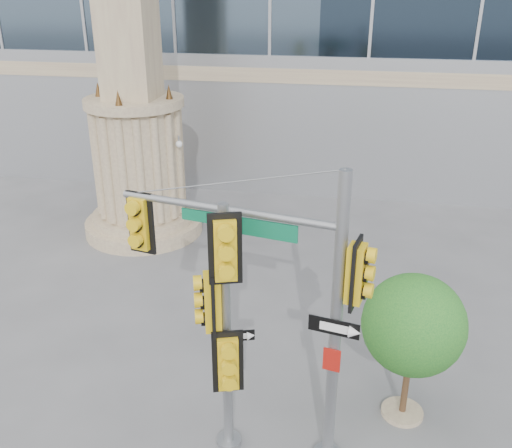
# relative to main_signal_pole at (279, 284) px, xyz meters

# --- Properties ---
(ground) EXTENTS (120.00, 120.00, 0.00)m
(ground) POSITION_rel_main_signal_pole_xyz_m (-0.55, 0.77, -3.82)
(ground) COLOR #545456
(ground) RESTS_ON ground
(monument) EXTENTS (4.40, 4.40, 16.60)m
(monument) POSITION_rel_main_signal_pole_xyz_m (-6.55, 9.77, 1.70)
(monument) COLOR gray
(monument) RESTS_ON ground
(main_signal_pole) EXTENTS (4.72, 1.38, 6.17)m
(main_signal_pole) POSITION_rel_main_signal_pole_xyz_m (0.00, 0.00, 0.00)
(main_signal_pole) COLOR slate
(main_signal_pole) RESTS_ON ground
(secondary_signal_pole) EXTENTS (1.02, 0.73, 5.44)m
(secondary_signal_pole) POSITION_rel_main_signal_pole_xyz_m (-0.99, -0.36, -0.63)
(secondary_signal_pole) COLOR slate
(secondary_signal_pole) RESTS_ON ground
(street_tree) EXTENTS (2.22, 2.17, 3.46)m
(street_tree) POSITION_rel_main_signal_pole_xyz_m (2.71, 1.34, -1.55)
(street_tree) COLOR gray
(street_tree) RESTS_ON ground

